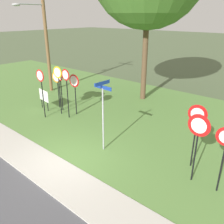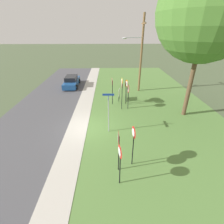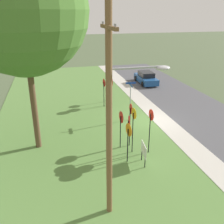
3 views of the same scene
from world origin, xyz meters
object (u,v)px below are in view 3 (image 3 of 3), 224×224
at_px(stop_sign_far_right, 129,127).
at_px(yield_sign_near_right, 104,86).
at_px(yield_sign_far_left, 112,84).
at_px(notice_board, 144,151).
at_px(stop_sign_near_left, 133,121).
at_px(stop_sign_far_left, 121,122).
at_px(yield_sign_near_left, 110,83).
at_px(oak_tree_left, 22,10).
at_px(stop_sign_center_tall, 128,135).
at_px(street_name_post, 130,98).
at_px(utility_pole, 113,110).
at_px(stop_sign_near_right, 130,116).
at_px(stop_sign_far_center, 151,122).
at_px(parked_sedan_distant, 146,78).

relative_size(stop_sign_far_right, yield_sign_near_right, 1.01).
distance_m(yield_sign_far_left, notice_board, 10.06).
bearing_deg(stop_sign_near_left, stop_sign_far_left, 31.84).
relative_size(stop_sign_far_right, yield_sign_near_left, 1.08).
bearing_deg(stop_sign_far_right, oak_tree_left, 74.02).
height_order(stop_sign_center_tall, yield_sign_far_left, yield_sign_far_left).
xyz_separation_m(stop_sign_near_left, street_name_post, (4.73, -1.35, -0.23)).
relative_size(yield_sign_far_left, utility_pole, 0.30).
xyz_separation_m(stop_sign_near_right, utility_pole, (-5.27, 2.45, 2.63)).
height_order(stop_sign_far_right, yield_sign_far_left, stop_sign_far_right).
relative_size(stop_sign_near_right, oak_tree_left, 0.24).
height_order(notice_board, oak_tree_left, oak_tree_left).
xyz_separation_m(stop_sign_far_right, yield_sign_near_right, (8.59, -0.46, 0.04)).
bearing_deg(street_name_post, stop_sign_far_right, 162.51).
bearing_deg(utility_pole, stop_sign_near_right, -24.90).
relative_size(yield_sign_near_left, street_name_post, 0.78).
height_order(stop_sign_far_right, utility_pole, utility_pole).
relative_size(stop_sign_near_right, street_name_post, 0.92).
xyz_separation_m(stop_sign_far_center, yield_sign_near_left, (9.78, 0.10, -0.24)).
height_order(stop_sign_far_right, notice_board, stop_sign_far_right).
bearing_deg(parked_sedan_distant, stop_sign_near_left, 157.55).
relative_size(utility_pole, parked_sedan_distant, 2.01).
xyz_separation_m(stop_sign_far_center, notice_board, (-1.10, 0.78, -1.19)).
bearing_deg(yield_sign_far_left, utility_pole, 168.22).
bearing_deg(notice_board, stop_sign_center_tall, 68.42).
bearing_deg(notice_board, yield_sign_far_left, 3.48).
bearing_deg(street_name_post, yield_sign_near_right, 22.09).
xyz_separation_m(stop_sign_near_left, stop_sign_center_tall, (-0.96, 0.60, -0.34)).
height_order(street_name_post, parked_sedan_distant, street_name_post).
height_order(street_name_post, oak_tree_left, oak_tree_left).
height_order(utility_pole, oak_tree_left, oak_tree_left).
bearing_deg(oak_tree_left, stop_sign_near_left, -110.53).
height_order(yield_sign_near_left, notice_board, yield_sign_near_left).
xyz_separation_m(stop_sign_far_left, notice_board, (-2.13, -0.72, -0.94)).
xyz_separation_m(stop_sign_far_left, stop_sign_center_tall, (-1.69, 0.06, -0.05)).
bearing_deg(street_name_post, parked_sedan_distant, -26.02).
bearing_deg(stop_sign_near_left, oak_tree_left, 64.86).
distance_m(stop_sign_center_tall, utility_pole, 4.91).
relative_size(stop_sign_far_left, utility_pole, 0.28).
xyz_separation_m(stop_sign_center_tall, street_name_post, (5.69, -1.95, 0.11)).
height_order(stop_sign_far_left, parked_sedan_distant, stop_sign_far_left).
bearing_deg(notice_board, stop_sign_near_right, 10.12).
bearing_deg(street_name_post, notice_board, 170.63).
distance_m(yield_sign_near_left, oak_tree_left, 11.68).
xyz_separation_m(yield_sign_near_left, parked_sedan_distant, (5.38, -5.77, -1.17)).
distance_m(stop_sign_near_right, yield_sign_near_left, 8.73).
bearing_deg(parked_sedan_distant, utility_pole, 156.62).
relative_size(yield_sign_near_left, utility_pole, 0.28).
relative_size(stop_sign_near_right, stop_sign_far_right, 1.10).
xyz_separation_m(stop_sign_near_right, notice_board, (-2.19, -0.10, -1.19)).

